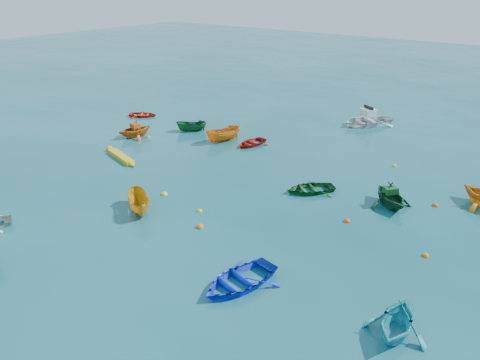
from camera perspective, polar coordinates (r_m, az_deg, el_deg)
The scene contains 24 objects.
ground at distance 25.18m, azimuth -6.94°, elevation -4.49°, with size 160.00×160.00×0.00m, color #0A454E.
dinghy_blue_se at distance 19.96m, azimuth -0.10°, elevation -12.68°, with size 2.54×3.55×0.74m, color #1132D6.
dinghy_orange_w at distance 38.29m, azimuth -12.62°, elevation 5.18°, with size 2.37×2.75×1.45m, color #CA6813.
sampan_yellow_mid at distance 26.20m, azimuth -12.09°, elevation -3.69°, with size 1.09×2.90×1.12m, color orange.
dinghy_green_e at distance 28.15m, azimuth 8.50°, elevation -1.40°, with size 2.10×2.94×0.61m, color #13531F.
dinghy_cyan_se at distance 18.60m, azimuth 18.37°, elevation -17.32°, with size 2.35×2.72×1.43m, color #1DA6B5.
dinghy_red_nw at distance 43.78m, azimuth -11.74°, elevation 7.60°, with size 1.80×2.51×0.52m, color red.
sampan_orange_n at distance 36.37m, azimuth -2.04°, elevation 4.76°, with size 1.17×3.10×1.20m, color orange.
dinghy_green_n at distance 27.47m, azimuth 17.71°, elevation -3.00°, with size 2.41×2.79×1.47m, color #0F4122.
dinghy_red_far at distance 35.50m, azimuth 1.39°, elevation 4.29°, with size 1.92×2.69×0.56m, color red.
sampan_green_far at distance 38.97m, azimuth -5.92°, elevation 5.97°, with size 0.93×2.46×0.95m, color #135226.
kayak_yellow at distance 33.82m, azimuth -14.25°, elevation 2.52°, with size 0.58×3.89×0.39m, color gold, non-canonical shape.
motorboat_white at distance 41.96m, azimuth 15.20°, elevation 6.56°, with size 3.21×4.49×1.53m, color white.
tarp_orange_a at distance 38.04m, azimuth -12.67°, elevation 6.49°, with size 0.75×0.57×0.37m, color #D04915.
tarp_green_b at distance 27.16m, azimuth 17.85°, elevation -1.19°, with size 0.73×0.55×0.35m, color #134F1E.
buoy_ye_a at distance 27.80m, azimuth -9.20°, elevation -1.78°, with size 0.37×0.37×0.37m, color yellow.
buoy_or_b at distance 23.35m, azimuth 21.66°, elevation -8.62°, with size 0.32×0.32×0.32m, color orange.
buoy_ye_b at distance 43.86m, azimuth -12.65°, elevation 7.55°, with size 0.38×0.38×0.38m, color yellow.
buoy_or_c at distance 24.10m, azimuth -4.92°, elevation -5.78°, with size 0.39×0.39×0.39m, color orange.
buoy_ye_c at distance 25.66m, azimuth -4.94°, elevation -3.83°, with size 0.29×0.29×0.29m, color yellow.
buoy_or_d at distance 25.18m, azimuth 12.91°, elevation -4.97°, with size 0.36×0.36×0.36m, color #F0550D.
buoy_ye_d at distance 37.83m, azimuth -11.11°, elevation 5.09°, with size 0.36×0.36×0.36m, color gold.
buoy_or_e at distance 28.34m, azimuth 22.69°, elevation -2.92°, with size 0.36×0.36×0.36m, color #CE610B.
buoy_ye_e at distance 33.18m, azimuth 18.32°, elevation 1.61°, with size 0.30×0.30×0.30m, color yellow.
Camera 1 is at (15.76, -15.64, 11.88)m, focal length 35.00 mm.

